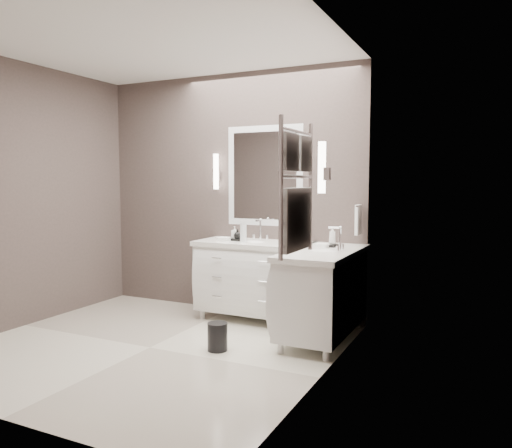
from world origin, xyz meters
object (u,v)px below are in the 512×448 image
at_px(towel_ladder, 296,196).
at_px(waste_bin, 217,337).
at_px(vanity_right, 323,289).
at_px(vanity_back, 254,275).

bearing_deg(towel_ladder, waste_bin, 148.16).
relative_size(towel_ladder, waste_bin, 3.63).
bearing_deg(towel_ladder, vanity_right, 99.84).
height_order(towel_ladder, waste_bin, towel_ladder).
height_order(vanity_back, waste_bin, vanity_back).
relative_size(vanity_right, towel_ladder, 1.38).
bearing_deg(vanity_right, towel_ladder, -80.16).
bearing_deg(waste_bin, towel_ladder, -31.84).
distance_m(vanity_back, towel_ladder, 2.16).
height_order(vanity_right, towel_ladder, towel_ladder).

